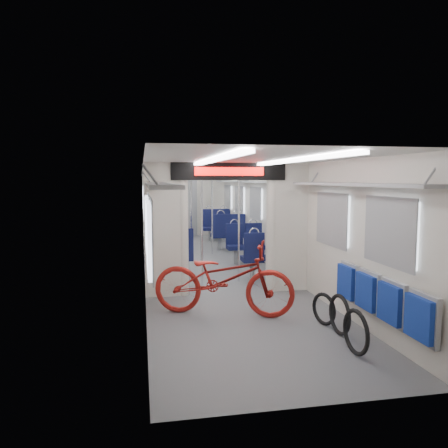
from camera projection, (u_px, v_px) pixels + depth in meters
name	position (u px, v px, depth m)	size (l,w,h in m)	color
carriage	(212.00, 203.00, 9.34)	(12.00, 12.02, 2.31)	#515456
bicycle	(223.00, 278.00, 6.46)	(0.73, 2.11, 1.11)	#A01D17
flip_bench	(379.00, 297.00, 5.34)	(0.12, 2.12, 0.53)	gray
bike_hoop_a	(356.00, 334.00, 5.01)	(0.54, 0.54, 0.05)	black
bike_hoop_b	(340.00, 316.00, 5.66)	(0.54, 0.54, 0.05)	black
bike_hoop_c	(324.00, 311.00, 6.04)	(0.46, 0.46, 0.05)	black
seat_bay_near_left	(167.00, 244.00, 9.85)	(0.94, 2.19, 1.14)	#0C1035
seat_bay_near_right	(254.00, 247.00, 9.66)	(0.88, 1.95, 1.06)	#0C1035
seat_bay_far_left	(161.00, 229.00, 12.95)	(0.90, 2.01, 1.08)	#0C1035
seat_bay_far_right	(222.00, 226.00, 13.43)	(0.94, 2.24, 1.15)	#0C1035
stanchion_near_left	(202.00, 225.00, 8.23)	(0.04, 0.04, 2.30)	silver
stanchion_near_right	(239.00, 224.00, 8.53)	(0.04, 0.04, 2.30)	silver
stanchion_far_left	(191.00, 213.00, 11.31)	(0.04, 0.04, 2.30)	silver
stanchion_far_right	(212.00, 212.00, 11.67)	(0.04, 0.04, 2.30)	silver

